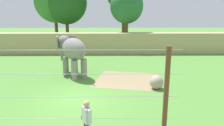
# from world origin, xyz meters

# --- Properties ---
(ground_plane) EXTENTS (120.00, 120.00, 0.00)m
(ground_plane) POSITION_xyz_m (0.00, 0.00, 0.00)
(ground_plane) COLOR #518938
(dirt_patch) EXTENTS (5.07, 4.74, 0.01)m
(dirt_patch) POSITION_xyz_m (2.95, 3.48, 0.00)
(dirt_patch) COLOR #937F5B
(dirt_patch) RESTS_ON ground
(embankment_wall) EXTENTS (36.00, 1.80, 2.38)m
(embankment_wall) POSITION_xyz_m (0.00, 13.79, 1.19)
(embankment_wall) COLOR tan
(embankment_wall) RESTS_ON ground
(elephant) EXTENTS (2.99, 3.46, 2.90)m
(elephant) POSITION_xyz_m (-1.09, 4.61, 1.92)
(elephant) COLOR gray
(elephant) RESTS_ON ground
(enrichment_ball) EXTENTS (0.85, 0.85, 0.85)m
(enrichment_ball) POSITION_xyz_m (4.54, 1.68, 0.42)
(enrichment_ball) COLOR tan
(enrichment_ball) RESTS_ON ground
(cable_fence) EXTENTS (8.52, 0.19, 3.41)m
(cable_fence) POSITION_xyz_m (0.00, -3.15, 1.72)
(cable_fence) COLOR brown
(cable_fence) RESTS_ON ground
(zookeeper) EXTENTS (0.40, 0.54, 1.67)m
(zookeeper) POSITION_xyz_m (0.86, -3.90, 0.93)
(zookeeper) COLOR #232328
(zookeeper) RESTS_ON ground
(tree_left_of_centre) EXTENTS (4.09, 4.09, 7.61)m
(tree_left_of_centre) POSITION_xyz_m (3.80, 16.12, 5.42)
(tree_left_of_centre) COLOR brown
(tree_left_of_centre) RESTS_ON ground
(tree_behind_wall) EXTENTS (5.57, 5.57, 9.15)m
(tree_behind_wall) POSITION_xyz_m (-5.91, 19.50, 6.21)
(tree_behind_wall) COLOR brown
(tree_behind_wall) RESTS_ON ground
(tree_right_of_centre) EXTENTS (5.64, 5.64, 9.02)m
(tree_right_of_centre) POSITION_xyz_m (-4.23, 18.87, 6.05)
(tree_right_of_centre) COLOR brown
(tree_right_of_centre) RESTS_ON ground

